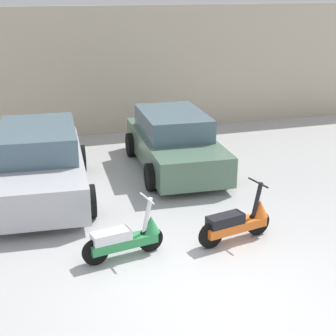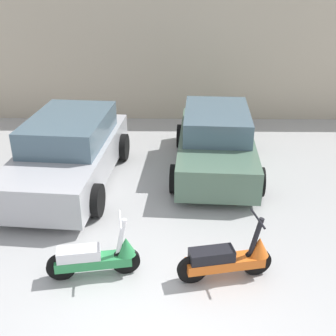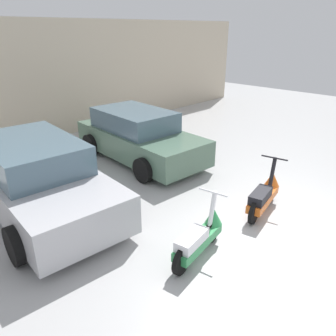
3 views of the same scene
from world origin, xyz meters
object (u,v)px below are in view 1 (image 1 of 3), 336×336
object	(u,v)px
car_rear_left	(40,164)
car_rear_center	(174,142)
scooter_front_right	(238,221)
scooter_front_left	(127,237)

from	to	relation	value
car_rear_left	car_rear_center	bearing A→B (deg)	107.71
scooter_front_right	scooter_front_left	bearing A→B (deg)	168.02
car_rear_center	car_rear_left	bearing A→B (deg)	-73.41
scooter_front_right	car_rear_center	xyz separation A→B (m)	(0.13, 3.80, 0.27)
scooter_front_right	car_rear_center	bearing A→B (deg)	76.63
scooter_front_right	car_rear_left	distance (m)	4.30
scooter_front_left	car_rear_center	world-z (taller)	car_rear_center
scooter_front_left	scooter_front_right	distance (m)	1.91
scooter_front_right	car_rear_left	world-z (taller)	car_rear_left
scooter_front_right	car_rear_center	world-z (taller)	car_rear_center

